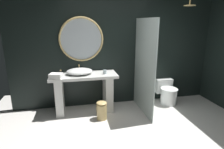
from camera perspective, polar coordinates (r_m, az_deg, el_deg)
The scene contains 11 objects.
back_wall_panel at distance 4.42m, azimuth 1.60°, elevation 7.56°, with size 4.80×0.10×2.60m, color black.
vanity_counter at distance 4.15m, azimuth -8.42°, elevation -4.37°, with size 1.42×0.57×0.84m.
vessel_sink at distance 4.06m, azimuth -9.79°, elevation 0.96°, with size 0.55×0.45×0.17m.
tumbler_cup at distance 4.03m, azimuth -2.14°, elevation 0.79°, with size 0.07×0.07×0.09m, color silver.
soap_dispenser at distance 4.01m, azimuth -15.21°, elevation 0.35°, with size 0.06×0.06×0.13m.
round_wall_mirror at distance 4.19m, azimuth -9.24°, elevation 10.42°, with size 0.96×0.04×0.96m.
shower_glass_panel at distance 4.02m, azimuth 9.68°, elevation 2.15°, with size 0.02×1.14×2.00m, color silver.
rain_shower_head at distance 4.39m, azimuth 22.41°, elevation 18.90°, with size 0.24×0.24×0.27m.
toilet at distance 4.80m, azimuth 16.35°, elevation -5.36°, with size 0.41×0.57×0.55m.
waste_bin at distance 3.90m, azimuth -3.14°, elevation -10.72°, with size 0.21×0.21×0.38m.
folded_hand_towel at distance 3.87m, azimuth -16.58°, elevation -0.42°, with size 0.24×0.19×0.10m, color white.
Camera 1 is at (-1.02, -2.35, 1.93)m, focal length 30.26 mm.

